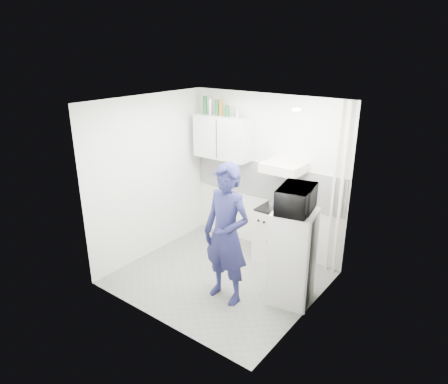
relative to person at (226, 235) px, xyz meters
The scene contains 23 objects.
floor 1.08m from the person, 138.38° to the left, with size 2.80×2.80×0.00m, color #62635C.
ceiling 1.72m from the person, 138.38° to the left, with size 2.80×2.80×0.00m, color white.
wall_back 1.67m from the person, 103.41° to the left, with size 2.80×2.80×0.00m, color beige.
wall_left 1.84m from the person, 169.30° to the left, with size 2.60×2.60×0.00m, color beige.
wall_right 1.13m from the person, 18.19° to the left, with size 2.60×2.60×0.00m, color beige.
person is the anchor object (origin of this frame).
stove 1.44m from the person, 90.93° to the left, with size 0.54×0.54×0.86m, color beige.
fridge 0.93m from the person, 34.33° to the left, with size 0.54×0.54×1.31m, color silver.
stove_top 1.34m from the person, 90.93° to the left, with size 0.52×0.52×0.03m, color black.
saucepan 1.29m from the person, 90.56° to the left, with size 0.21×0.21×0.11m, color silver.
microwave 1.01m from the person, 34.33° to the left, with size 0.41×0.60×0.33m, color black.
bottle_a 2.49m from the person, 136.83° to the left, with size 0.07×0.07×0.30m, color #144C1E.
bottle_b 2.41m from the person, 134.61° to the left, with size 0.07×0.07×0.25m, color silver.
bottle_c 2.33m from the person, 131.57° to the left, with size 0.06×0.06×0.25m, color #144C1E.
bottle_d 2.29m from the person, 129.64° to the left, with size 0.06×0.06×0.27m, color brown.
canister_a 2.20m from the person, 126.50° to the left, with size 0.07×0.07×0.18m, color #144C1E.
canister_b 2.11m from the person, 121.14° to the left, with size 0.08×0.08×0.14m, color silver.
upper_cabinet 2.01m from the person, 128.64° to the left, with size 1.00×0.35×0.70m, color silver.
range_hood 1.47m from the person, 86.92° to the left, with size 0.60×0.50×0.14m, color beige.
backsplash 1.63m from the person, 103.53° to the left, with size 2.74×0.03×0.60m, color white.
pipe_a 1.80m from the person, 58.52° to the left, with size 0.05×0.05×2.60m, color beige.
pipe_b 1.74m from the person, 61.96° to the left, with size 0.04×0.04×2.60m, color beige.
ceiling_spot_fixture 1.81m from the person, 40.75° to the left, with size 0.10×0.10×0.02m, color white.
Camera 1 is at (3.18, -4.09, 3.29)m, focal length 32.00 mm.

